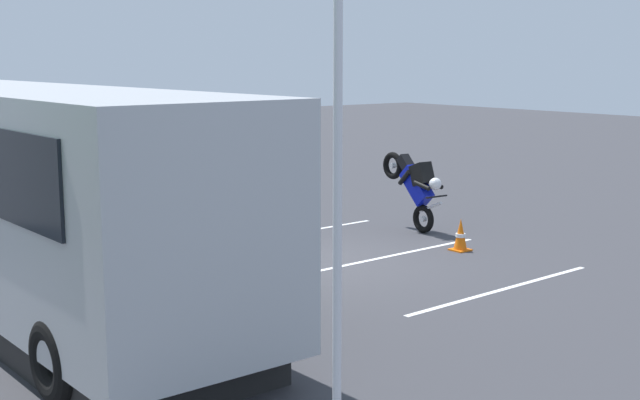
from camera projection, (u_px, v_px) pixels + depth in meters
name	position (u px, v px, depth m)	size (l,w,h in m)	color
ground_plane	(314.00, 262.00, 15.55)	(80.00, 80.00, 0.00)	#38383D
tour_bus	(30.00, 200.00, 12.32)	(10.24, 2.80, 3.25)	#B7BABF
spectator_far_left	(261.00, 238.00, 12.83)	(0.57, 0.39, 1.67)	black
spectator_left	(210.00, 229.00, 13.58)	(0.57, 0.31, 1.67)	#473823
spectator_centre	(182.00, 216.00, 14.51)	(0.58, 0.36, 1.70)	black
parked_motorcycle_silver	(121.00, 240.00, 15.11)	(2.05, 0.58, 0.99)	black
parked_motorcycle_dark	(195.00, 267.00, 13.18)	(2.04, 0.61, 0.99)	black
stunt_motorcycle	(415.00, 184.00, 18.19)	(1.99, 0.58, 1.75)	black
flagpole	(336.00, 98.00, 7.03)	(0.78, 0.36, 6.78)	silver
traffic_cone	(461.00, 235.00, 16.42)	(0.34, 0.34, 0.63)	orange
bay_line_a	(503.00, 289.00, 13.70)	(0.31, 4.49, 0.01)	white
bay_line_b	(385.00, 257.00, 15.92)	(0.33, 4.88, 0.01)	white
bay_line_c	(296.00, 233.00, 18.13)	(0.30, 4.24, 0.01)	white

